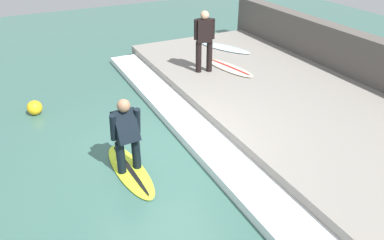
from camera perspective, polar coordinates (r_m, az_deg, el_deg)
ground_plane at (r=7.58m, az=-4.75°, el=-5.78°), size 28.00×28.00×0.00m
concrete_ledge at (r=9.23m, az=16.52°, el=1.23°), size 4.40×11.99×0.38m
back_wall at (r=10.74m, az=26.81°, el=6.58°), size 0.50×12.59×1.52m
wave_foam_crest at (r=7.89m, az=2.08°, el=-3.34°), size 0.83×11.39×0.19m
surfboard_riding at (r=7.27m, az=-9.42°, el=-7.58°), size 0.64×1.96×0.07m
surfer_riding at (r=6.80m, az=-9.99°, el=-1.87°), size 0.57×0.47×1.47m
surfer_waiting_near at (r=10.34m, az=1.88°, el=12.33°), size 0.55×0.34×1.69m
surfboard_waiting_near at (r=10.88m, az=5.70°, el=7.95°), size 0.87×1.89×0.07m
surfboard_spare at (r=12.57m, az=5.07°, el=10.92°), size 1.29×1.92×0.06m
marker_buoy at (r=9.83m, az=-22.86°, el=1.75°), size 0.36×0.36×0.36m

